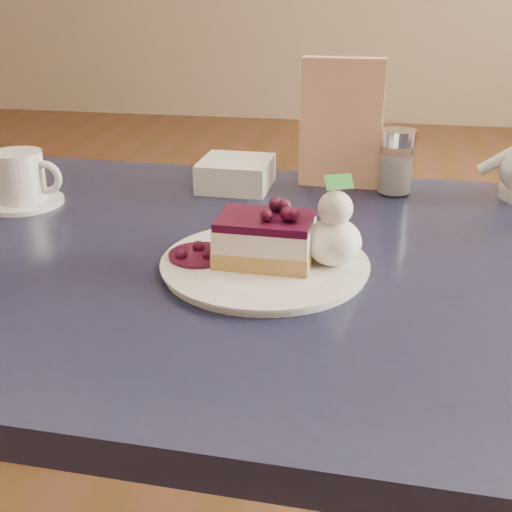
% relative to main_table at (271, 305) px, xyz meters
% --- Properties ---
extents(main_table, '(1.35, 0.92, 0.83)m').
position_rel_main_table_xyz_m(main_table, '(0.00, 0.00, 0.00)').
color(main_table, '#161935').
rests_on(main_table, ground).
extents(dessert_plate, '(0.28, 0.28, 0.01)m').
position_rel_main_table_xyz_m(dessert_plate, '(-0.00, -0.06, 0.09)').
color(dessert_plate, white).
rests_on(dessert_plate, main_table).
extents(cheesecake_slice, '(0.14, 0.10, 0.07)m').
position_rel_main_table_xyz_m(cheesecake_slice, '(-0.00, -0.06, 0.13)').
color(cheesecake_slice, gold).
rests_on(cheesecake_slice, dessert_plate).
extents(whipped_cream, '(0.08, 0.08, 0.07)m').
position_rel_main_table_xyz_m(whipped_cream, '(0.09, -0.05, 0.13)').
color(whipped_cream, white).
rests_on(whipped_cream, dessert_plate).
extents(berry_sauce, '(0.09, 0.09, 0.01)m').
position_rel_main_table_xyz_m(berry_sauce, '(-0.10, -0.06, 0.10)').
color(berry_sauce, '#31061F').
rests_on(berry_sauce, dessert_plate).
extents(coffee_set, '(0.15, 0.14, 0.10)m').
position_rel_main_table_xyz_m(coffee_set, '(-0.48, 0.14, 0.13)').
color(coffee_set, white).
rests_on(coffee_set, main_table).
extents(menu_card, '(0.16, 0.04, 0.24)m').
position_rel_main_table_xyz_m(menu_card, '(0.08, 0.36, 0.21)').
color(menu_card, white).
rests_on(menu_card, main_table).
extents(sugar_shaker, '(0.07, 0.07, 0.12)m').
position_rel_main_table_xyz_m(sugar_shaker, '(0.18, 0.33, 0.15)').
color(sugar_shaker, white).
rests_on(sugar_shaker, main_table).
extents(napkin_stack, '(0.14, 0.14, 0.06)m').
position_rel_main_table_xyz_m(napkin_stack, '(-0.12, 0.31, 0.11)').
color(napkin_stack, white).
rests_on(napkin_stack, main_table).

